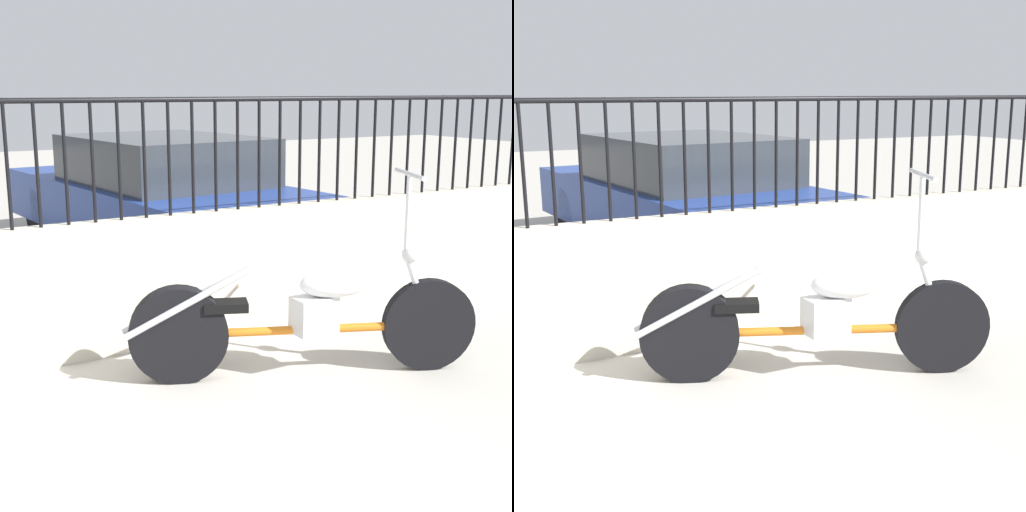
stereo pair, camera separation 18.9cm
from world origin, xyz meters
TOP-DOWN VIEW (x-y plane):
  - motorcycle_orange at (1.66, 1.33)m, footprint 2.19×1.03m
  - car_blue at (2.30, 5.10)m, footprint 2.35×4.72m

SIDE VIEW (x-z plane):
  - motorcycle_orange at x=1.66m, z-range -0.28..1.04m
  - car_blue at x=2.30m, z-range 0.01..1.33m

